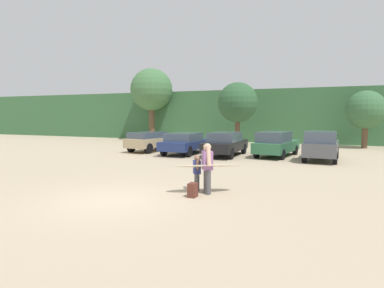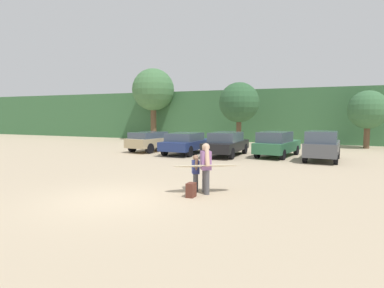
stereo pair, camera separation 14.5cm
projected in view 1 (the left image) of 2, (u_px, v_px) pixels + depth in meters
name	position (u px, v px, depth m)	size (l,w,h in m)	color
ground_plane	(113.00, 200.00, 10.07)	(120.00, 120.00, 0.00)	tan
hillside_ridge	(272.00, 116.00, 36.62)	(108.00, 12.00, 5.02)	#38663D
tree_far_right	(152.00, 90.00, 34.15)	(4.33, 4.33, 7.37)	brown
tree_center_left	(238.00, 103.00, 28.15)	(3.40, 3.40, 5.36)	brown
tree_ridge_back	(366.00, 110.00, 25.58)	(2.95, 2.95, 4.48)	brown
parked_car_tan	(152.00, 140.00, 23.70)	(2.41, 4.60, 1.40)	tan
parked_car_navy	(186.00, 142.00, 22.01)	(1.98, 4.69, 1.42)	navy
parked_car_black	(226.00, 143.00, 21.02)	(1.82, 4.66, 1.51)	black
parked_car_forest_green	(276.00, 144.00, 20.61)	(2.39, 4.63, 1.57)	#2D6642
parked_car_dark_gray	(321.00, 146.00, 18.68)	(1.90, 4.02, 1.70)	#4C4F54
person_adult	(207.00, 165.00, 10.88)	(0.53, 0.73, 1.66)	#4C4C51
person_child	(197.00, 170.00, 11.30)	(0.37, 0.49, 1.24)	#4C4C51
surfboard_cream	(208.00, 166.00, 10.91)	(2.24, 1.63, 0.20)	beige
backpack_dropped	(193.00, 190.00, 10.44)	(0.24, 0.34, 0.45)	#592D23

